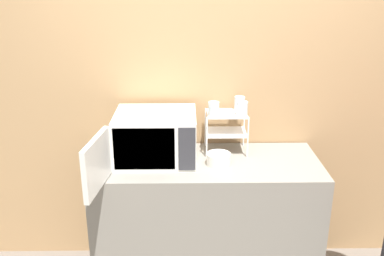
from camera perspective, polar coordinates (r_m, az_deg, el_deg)
name	(u,v)px	position (r m, az deg, el deg)	size (l,w,h in m)	color
wall_back	(205,93)	(3.05, 1.78, 4.67)	(8.00, 0.06, 2.60)	tan
counter	(206,222)	(3.06, 1.91, -12.40)	(1.50, 0.63, 0.93)	gray
microwave	(153,138)	(2.80, -5.18, -1.28)	(0.61, 0.85, 0.32)	silver
dish_rack	(227,124)	(2.93, 4.63, 0.58)	(0.28, 0.21, 0.28)	white
glass_front_left	(214,109)	(2.82, 2.91, 2.56)	(0.07, 0.07, 0.10)	silver
glass_back_right	(240,103)	(2.96, 6.36, 3.27)	(0.07, 0.07, 0.10)	silver
glass_front_right	(242,108)	(2.85, 6.72, 2.62)	(0.07, 0.07, 0.10)	silver
bowl	(219,159)	(2.78, 3.57, -4.17)	(0.16, 0.16, 0.08)	silver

